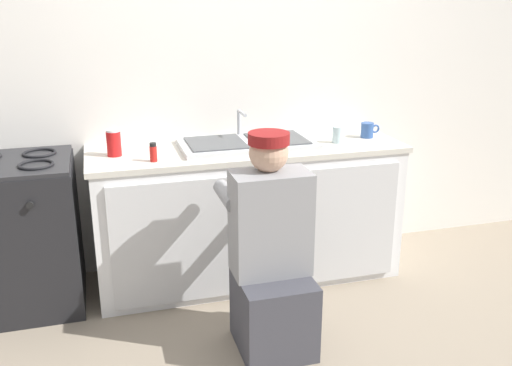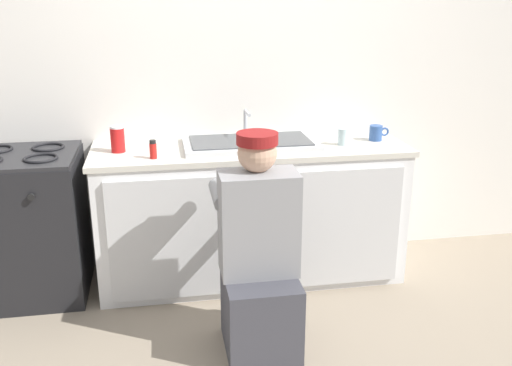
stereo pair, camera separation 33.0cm
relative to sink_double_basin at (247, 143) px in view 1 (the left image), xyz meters
name	(u,v)px [view 1 (the left image)]	position (x,y,z in m)	size (l,w,h in m)	color
ground_plane	(261,296)	(0.00, -0.30, -0.87)	(12.00, 12.00, 0.00)	gray
back_wall	(232,72)	(0.00, 0.35, 0.38)	(6.00, 0.10, 2.50)	silver
counter_cabinet	(248,215)	(0.00, -0.01, -0.46)	(1.85, 0.62, 0.82)	white
countertop	(247,149)	(0.00, 0.00, -0.04)	(1.89, 0.62, 0.03)	beige
sink_double_basin	(247,143)	(0.00, 0.00, 0.00)	(0.80, 0.44, 0.19)	silver
stove_range	(20,235)	(-1.33, 0.00, -0.44)	(0.64, 0.62, 0.88)	black
plumber_person	(271,262)	(-0.08, -0.77, -0.41)	(0.42, 0.61, 1.10)	#3F3F47
coffee_mug	(368,130)	(0.80, 0.00, 0.03)	(0.13, 0.08, 0.09)	#335699
spice_bottle_red	(153,152)	(-0.58, -0.18, 0.03)	(0.04, 0.04, 0.10)	red
water_glass	(337,135)	(0.55, -0.07, 0.03)	(0.06, 0.06, 0.10)	#ADC6CC
soda_cup_red	(114,143)	(-0.78, 0.00, 0.06)	(0.08, 0.08, 0.15)	red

